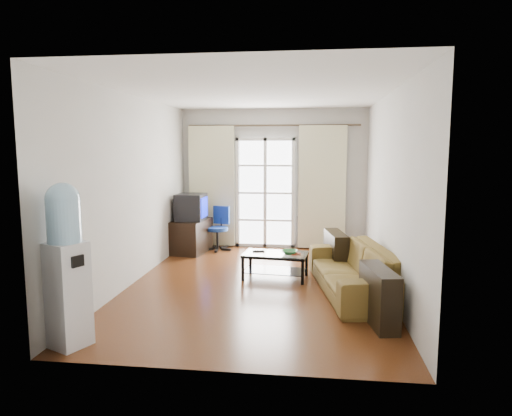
% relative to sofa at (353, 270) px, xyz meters
% --- Properties ---
extents(floor, '(5.20, 5.20, 0.00)m').
position_rel_sofa_xyz_m(floor, '(-1.33, 0.20, -0.32)').
color(floor, '#5D3116').
rests_on(floor, ground).
extents(ceiling, '(5.20, 5.20, 0.00)m').
position_rel_sofa_xyz_m(ceiling, '(-1.33, 0.20, 2.38)').
color(ceiling, white).
rests_on(ceiling, wall_back).
extents(wall_back, '(3.60, 0.02, 2.70)m').
position_rel_sofa_xyz_m(wall_back, '(-1.33, 2.80, 1.03)').
color(wall_back, silver).
rests_on(wall_back, floor).
extents(wall_front, '(3.60, 0.02, 2.70)m').
position_rel_sofa_xyz_m(wall_front, '(-1.33, -2.40, 1.03)').
color(wall_front, silver).
rests_on(wall_front, floor).
extents(wall_left, '(0.02, 5.20, 2.70)m').
position_rel_sofa_xyz_m(wall_left, '(-3.13, 0.20, 1.03)').
color(wall_left, silver).
rests_on(wall_left, floor).
extents(wall_right, '(0.02, 5.20, 2.70)m').
position_rel_sofa_xyz_m(wall_right, '(0.47, 0.20, 1.03)').
color(wall_right, silver).
rests_on(wall_right, floor).
extents(french_door, '(1.16, 0.06, 2.15)m').
position_rel_sofa_xyz_m(french_door, '(-1.48, 2.74, 0.76)').
color(french_door, white).
rests_on(french_door, wall_back).
extents(curtain_rod, '(3.30, 0.04, 0.04)m').
position_rel_sofa_xyz_m(curtain_rod, '(-1.33, 2.70, 2.06)').
color(curtain_rod, '#4C3F2D').
rests_on(curtain_rod, wall_back).
extents(curtain_left, '(0.90, 0.07, 2.35)m').
position_rel_sofa_xyz_m(curtain_left, '(-2.53, 2.68, 0.88)').
color(curtain_left, beige).
rests_on(curtain_left, curtain_rod).
extents(curtain_right, '(0.90, 0.07, 2.35)m').
position_rel_sofa_xyz_m(curtain_right, '(-0.38, 2.68, 0.88)').
color(curtain_right, beige).
rests_on(curtain_right, curtain_rod).
extents(radiator, '(0.64, 0.12, 0.64)m').
position_rel_sofa_xyz_m(radiator, '(-0.53, 2.70, 0.01)').
color(radiator, gray).
rests_on(radiator, floor).
extents(sofa, '(2.45, 1.56, 0.63)m').
position_rel_sofa_xyz_m(sofa, '(0.00, 0.00, 0.00)').
color(sofa, brown).
rests_on(sofa, floor).
extents(coffee_table, '(1.00, 0.64, 0.38)m').
position_rel_sofa_xyz_m(coffee_table, '(-1.10, 0.56, -0.07)').
color(coffee_table, silver).
rests_on(coffee_table, floor).
extents(bowl, '(0.24, 0.24, 0.06)m').
position_rel_sofa_xyz_m(bowl, '(-0.89, 0.53, 0.10)').
color(bowl, '#2E7F3D').
rests_on(bowl, coffee_table).
extents(book, '(0.31, 0.32, 0.02)m').
position_rel_sofa_xyz_m(book, '(-0.89, 0.53, 0.08)').
color(book, '#B4161F').
rests_on(book, coffee_table).
extents(remote, '(0.19, 0.08, 0.02)m').
position_rel_sofa_xyz_m(remote, '(-1.36, 0.63, 0.08)').
color(remote, black).
rests_on(remote, coffee_table).
extents(tv_stand, '(0.68, 0.91, 0.62)m').
position_rel_sofa_xyz_m(tv_stand, '(-2.82, 2.11, -0.01)').
color(tv_stand, black).
rests_on(tv_stand, floor).
extents(crt_tv, '(0.56, 0.55, 0.49)m').
position_rel_sofa_xyz_m(crt_tv, '(-2.82, 2.08, 0.55)').
color(crt_tv, black).
rests_on(crt_tv, tv_stand).
extents(task_chair, '(0.69, 0.69, 0.83)m').
position_rel_sofa_xyz_m(task_chair, '(-2.35, 2.37, -0.07)').
color(task_chair, black).
rests_on(task_chair, floor).
extents(water_cooler, '(0.44, 0.44, 1.62)m').
position_rel_sofa_xyz_m(water_cooler, '(-2.93, -2.05, 0.53)').
color(water_cooler, silver).
rests_on(water_cooler, floor).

